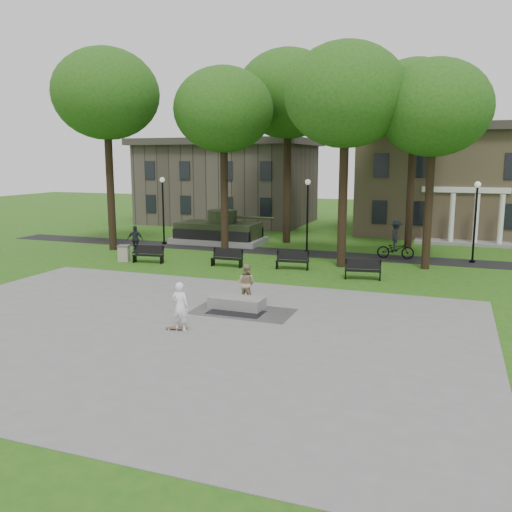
# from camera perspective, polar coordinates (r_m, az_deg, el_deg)

# --- Properties ---
(ground) EXTENTS (120.00, 120.00, 0.00)m
(ground) POSITION_cam_1_polar(r_m,az_deg,el_deg) (24.02, -3.36, -4.29)
(ground) COLOR #225313
(ground) RESTS_ON ground
(plaza) EXTENTS (22.00, 16.00, 0.02)m
(plaza) POSITION_cam_1_polar(r_m,az_deg,el_deg) (19.71, -9.20, -7.63)
(plaza) COLOR gray
(plaza) RESTS_ON ground
(footpath) EXTENTS (44.00, 2.60, 0.01)m
(footpath) POSITION_cam_1_polar(r_m,az_deg,el_deg) (35.11, 4.45, 0.34)
(footpath) COLOR black
(footpath) RESTS_ON ground
(building_right) EXTENTS (17.00, 12.00, 8.60)m
(building_right) POSITION_cam_1_polar(r_m,az_deg,el_deg) (47.35, 21.13, 7.52)
(building_right) COLOR #9E8460
(building_right) RESTS_ON ground
(building_left) EXTENTS (15.00, 10.00, 7.20)m
(building_left) POSITION_cam_1_polar(r_m,az_deg,el_deg) (52.00, -2.92, 7.54)
(building_left) COLOR #4C443D
(building_left) RESTS_ON ground
(tree_0) EXTENTS (6.80, 6.80, 12.97)m
(tree_0) POSITION_cam_1_polar(r_m,az_deg,el_deg) (37.27, -15.51, 16.05)
(tree_0) COLOR black
(tree_0) RESTS_ON ground
(tree_1) EXTENTS (6.20, 6.20, 11.63)m
(tree_1) POSITION_cam_1_polar(r_m,az_deg,el_deg) (34.81, -3.45, 15.05)
(tree_1) COLOR black
(tree_1) RESTS_ON ground
(tree_2) EXTENTS (6.60, 6.60, 12.16)m
(tree_2) POSITION_cam_1_polar(r_m,az_deg,el_deg) (30.56, 9.43, 16.30)
(tree_2) COLOR black
(tree_2) RESTS_ON ground
(tree_3) EXTENTS (6.00, 6.00, 11.19)m
(tree_3) POSITION_cam_1_polar(r_m,az_deg,el_deg) (30.95, 18.23, 14.52)
(tree_3) COLOR black
(tree_3) RESTS_ON ground
(tree_4) EXTENTS (7.20, 7.20, 13.50)m
(tree_4) POSITION_cam_1_polar(r_m,az_deg,el_deg) (39.24, 3.38, 16.61)
(tree_4) COLOR black
(tree_4) RESTS_ON ground
(tree_5) EXTENTS (6.40, 6.40, 12.44)m
(tree_5) POSITION_cam_1_polar(r_m,az_deg,el_deg) (38.10, 16.40, 15.33)
(tree_5) COLOR black
(tree_5) RESTS_ON ground
(lamp_left) EXTENTS (0.36, 0.36, 4.73)m
(lamp_left) POSITION_cam_1_polar(r_m,az_deg,el_deg) (38.89, -9.76, 5.32)
(lamp_left) COLOR black
(lamp_left) RESTS_ON ground
(lamp_mid) EXTENTS (0.36, 0.36, 4.73)m
(lamp_mid) POSITION_cam_1_polar(r_m,az_deg,el_deg) (34.90, 5.44, 4.88)
(lamp_mid) COLOR black
(lamp_mid) RESTS_ON ground
(lamp_right) EXTENTS (0.36, 0.36, 4.73)m
(lamp_right) POSITION_cam_1_polar(r_m,az_deg,el_deg) (33.79, 22.10, 4.01)
(lamp_right) COLOR black
(lamp_right) RESTS_ON ground
(tank_monument) EXTENTS (7.45, 3.40, 2.40)m
(tank_monument) POSITION_cam_1_polar(r_m,az_deg,el_deg) (39.01, -3.91, 2.60)
(tank_monument) COLOR gray
(tank_monument) RESTS_ON ground
(puddle) EXTENTS (2.20, 1.20, 0.00)m
(puddle) POSITION_cam_1_polar(r_m,az_deg,el_deg) (21.51, -2.11, -5.95)
(puddle) COLOR black
(puddle) RESTS_ON plaza
(concrete_block) EXTENTS (2.23, 1.07, 0.45)m
(concrete_block) POSITION_cam_1_polar(r_m,az_deg,el_deg) (22.08, -2.02, -4.92)
(concrete_block) COLOR gray
(concrete_block) RESTS_ON plaza
(skateboard) EXTENTS (0.80, 0.34, 0.07)m
(skateboard) POSITION_cam_1_polar(r_m,az_deg,el_deg) (19.57, -8.34, -7.60)
(skateboard) COLOR brown
(skateboard) RESTS_ON plaza
(skateboarder) EXTENTS (0.66, 0.45, 1.75)m
(skateboarder) POSITION_cam_1_polar(r_m,az_deg,el_deg) (19.26, -7.98, -5.27)
(skateboarder) COLOR white
(skateboarder) RESTS_ON plaza
(friend_watching) EXTENTS (0.88, 0.72, 1.65)m
(friend_watching) POSITION_cam_1_polar(r_m,az_deg,el_deg) (22.75, -1.03, -2.90)
(friend_watching) COLOR #9D8B65
(friend_watching) RESTS_ON plaza
(pedestrian_walker) EXTENTS (1.11, 0.61, 1.78)m
(pedestrian_walker) POSITION_cam_1_polar(r_m,az_deg,el_deg) (35.62, -12.61, 1.71)
(pedestrian_walker) COLOR #21252D
(pedestrian_walker) RESTS_ON ground
(cyclist) EXTENTS (2.25, 1.30, 2.36)m
(cyclist) POSITION_cam_1_polar(r_m,az_deg,el_deg) (33.98, 14.51, 1.35)
(cyclist) COLOR black
(cyclist) RESTS_ON ground
(park_bench_0) EXTENTS (1.85, 0.77, 1.00)m
(park_bench_0) POSITION_cam_1_polar(r_m,az_deg,el_deg) (32.25, -11.21, 0.23)
(park_bench_0) COLOR black
(park_bench_0) RESTS_ON ground
(park_bench_1) EXTENTS (1.81, 0.54, 1.00)m
(park_bench_1) POSITION_cam_1_polar(r_m,az_deg,el_deg) (30.58, -3.03, -0.13)
(park_bench_1) COLOR black
(park_bench_1) RESTS_ON ground
(park_bench_2) EXTENTS (1.84, 0.74, 1.00)m
(park_bench_2) POSITION_cam_1_polar(r_m,az_deg,el_deg) (29.83, 3.89, -0.40)
(park_bench_2) COLOR black
(park_bench_2) RESTS_ON ground
(park_bench_3) EXTENTS (1.85, 0.79, 1.00)m
(park_bench_3) POSITION_cam_1_polar(r_m,az_deg,el_deg) (27.83, 11.22, -1.35)
(park_bench_3) COLOR black
(park_bench_3) RESTS_ON ground
(trash_bin) EXTENTS (0.83, 0.83, 0.96)m
(trash_bin) POSITION_cam_1_polar(r_m,az_deg,el_deg) (33.03, -13.73, 0.30)
(trash_bin) COLOR gray
(trash_bin) RESTS_ON ground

